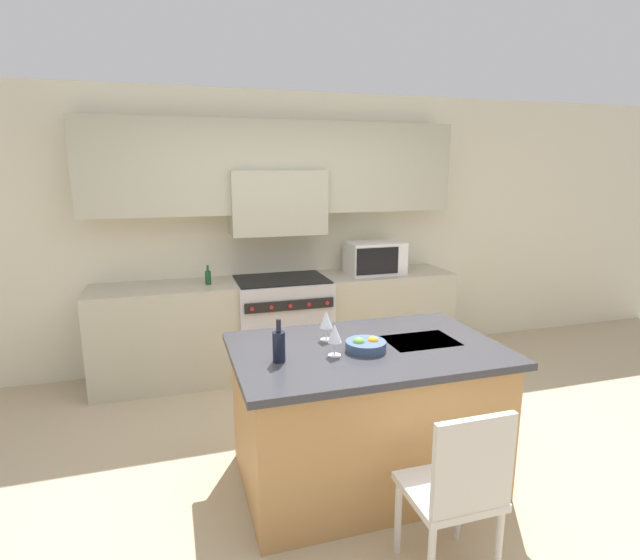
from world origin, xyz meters
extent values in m
plane|color=tan|center=(0.00, 0.00, 0.00)|extent=(10.00, 10.00, 0.00)
cube|color=beige|center=(0.00, 2.21, 1.35)|extent=(10.00, 0.06, 2.70)
cube|color=#B2AD93|center=(0.00, 2.01, 1.98)|extent=(3.51, 0.34, 0.85)
cube|color=#B2AD93|center=(0.00, 1.98, 1.65)|extent=(0.90, 0.40, 0.60)
cube|color=#B2AD93|center=(-1.10, 1.87, 0.45)|extent=(1.31, 0.62, 0.89)
cube|color=#B2A893|center=(-1.10, 1.87, 0.91)|extent=(1.31, 0.62, 0.03)
cube|color=#B2AD93|center=(1.10, 1.87, 0.45)|extent=(1.31, 0.62, 0.89)
cube|color=#B2A893|center=(1.10, 1.87, 0.91)|extent=(1.31, 0.62, 0.03)
cube|color=#B7B7BC|center=(0.00, 1.85, 0.46)|extent=(0.90, 0.66, 0.92)
cube|color=black|center=(0.00, 1.85, 0.93)|extent=(0.86, 0.61, 0.01)
cube|color=black|center=(0.00, 1.50, 0.76)|extent=(0.82, 0.02, 0.09)
cylinder|color=#B21E1E|center=(-0.35, 1.49, 0.76)|extent=(0.04, 0.02, 0.04)
cylinder|color=#B21E1E|center=(-0.17, 1.49, 0.76)|extent=(0.04, 0.02, 0.04)
cylinder|color=#B21E1E|center=(0.00, 1.49, 0.76)|extent=(0.04, 0.02, 0.04)
cylinder|color=#B21E1E|center=(0.17, 1.49, 0.76)|extent=(0.04, 0.02, 0.04)
cylinder|color=#B21E1E|center=(0.35, 1.49, 0.76)|extent=(0.04, 0.02, 0.04)
cube|color=silver|center=(0.98, 1.87, 1.08)|extent=(0.56, 0.37, 0.32)
cube|color=black|center=(0.93, 1.68, 1.08)|extent=(0.44, 0.01, 0.26)
cube|color=#B7844C|center=(0.11, -0.05, 0.43)|extent=(1.54, 0.98, 0.86)
cube|color=#333338|center=(0.11, -0.05, 0.88)|extent=(1.64, 1.06, 0.04)
cube|color=#2D2D30|center=(0.48, -0.05, 0.89)|extent=(0.44, 0.32, 0.01)
cylinder|color=#B2B2B7|center=(0.48, 0.14, 0.90)|extent=(0.02, 0.02, 0.00)
cube|color=beige|center=(0.21, -0.88, 0.44)|extent=(0.42, 0.40, 0.04)
cube|color=beige|center=(0.21, -1.06, 0.69)|extent=(0.40, 0.04, 0.46)
cylinder|color=beige|center=(0.03, -0.71, 0.21)|extent=(0.04, 0.04, 0.42)
cylinder|color=beige|center=(0.39, -0.71, 0.21)|extent=(0.04, 0.04, 0.42)
cylinder|color=beige|center=(0.39, -1.05, 0.21)|extent=(0.04, 0.04, 0.42)
cylinder|color=black|center=(-0.46, -0.13, 0.99)|extent=(0.07, 0.07, 0.17)
cylinder|color=black|center=(-0.46, -0.13, 1.11)|extent=(0.03, 0.03, 0.07)
cylinder|color=white|center=(-0.13, -0.14, 0.90)|extent=(0.07, 0.07, 0.01)
cylinder|color=white|center=(-0.13, -0.14, 0.94)|extent=(0.01, 0.01, 0.08)
cone|color=white|center=(-0.13, -0.14, 1.04)|extent=(0.08, 0.08, 0.11)
cylinder|color=white|center=(-0.09, 0.13, 0.90)|extent=(0.07, 0.07, 0.01)
cylinder|color=white|center=(-0.09, 0.13, 0.94)|extent=(0.01, 0.01, 0.08)
cone|color=white|center=(-0.09, 0.13, 1.04)|extent=(0.08, 0.08, 0.11)
cylinder|color=#384C6B|center=(0.08, -0.12, 0.93)|extent=(0.25, 0.25, 0.06)
sphere|color=#66A83D|center=(0.03, -0.12, 0.95)|extent=(0.08, 0.08, 0.08)
sphere|color=gold|center=(0.12, -0.12, 0.95)|extent=(0.07, 0.07, 0.07)
cylinder|color=#194723|center=(-0.69, 1.84, 0.99)|extent=(0.05, 0.05, 0.13)
cylinder|color=#194723|center=(-0.69, 1.84, 1.08)|extent=(0.02, 0.02, 0.05)
camera|label=1|loc=(-1.01, -2.74, 1.97)|focal=28.00mm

